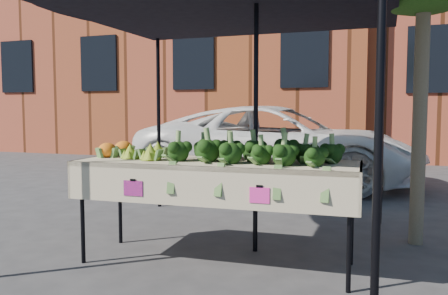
% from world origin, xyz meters
% --- Properties ---
extents(ground, '(90.00, 90.00, 0.00)m').
position_xyz_m(ground, '(0.00, 0.00, 0.00)').
color(ground, '#313133').
extents(table, '(2.43, 0.89, 0.90)m').
position_xyz_m(table, '(0.09, 0.06, 0.45)').
color(table, '#C4B693').
rests_on(table, ground).
extents(canopy, '(3.16, 3.16, 2.74)m').
position_xyz_m(canopy, '(-0.04, 0.60, 1.37)').
color(canopy, black).
rests_on(canopy, ground).
extents(broccoli_heap, '(1.46, 0.56, 0.25)m').
position_xyz_m(broccoli_heap, '(0.41, 0.09, 1.02)').
color(broccoli_heap, black).
rests_on(broccoli_heap, table).
extents(romanesco_cluster, '(0.42, 0.46, 0.19)m').
position_xyz_m(romanesco_cluster, '(-0.58, 0.05, 0.99)').
color(romanesco_cluster, '#98B137').
rests_on(romanesco_cluster, table).
extents(cauliflower_pair, '(0.22, 0.42, 0.17)m').
position_xyz_m(cauliflower_pair, '(-0.95, 0.13, 0.99)').
color(cauliflower_pair, orange).
rests_on(cauliflower_pair, table).
extents(vehicle, '(1.49, 2.40, 5.10)m').
position_xyz_m(vehicle, '(-0.40, 4.61, 2.55)').
color(vehicle, white).
rests_on(vehicle, ground).
extents(street_tree, '(2.01, 2.01, 3.97)m').
position_xyz_m(street_tree, '(1.76, 1.29, 1.99)').
color(street_tree, '#1E4C14').
rests_on(street_tree, ground).
extents(building_left, '(12.00, 8.00, 9.00)m').
position_xyz_m(building_left, '(-5.00, 12.00, 4.50)').
color(building_left, brown).
rests_on(building_left, ground).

